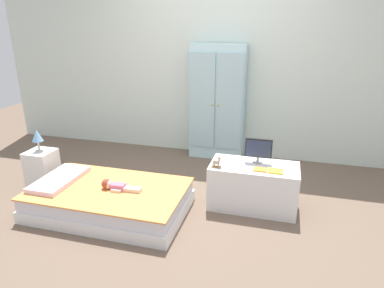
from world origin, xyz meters
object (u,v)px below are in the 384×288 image
(bed, at_px, (110,200))
(rocking_horse_toy, at_px, (217,162))
(nightstand, at_px, (43,169))
(wardrobe, at_px, (217,103))
(doll, at_px, (114,186))
(book_orange, at_px, (260,170))
(tv_monitor, at_px, (258,149))
(book_yellow, at_px, (276,171))
(table_lamp, at_px, (37,136))
(tv_stand, at_px, (253,186))

(bed, xyz_separation_m, rocking_horse_toy, (0.99, 0.32, 0.37))
(nightstand, distance_m, wardrobe, 2.26)
(doll, xyz_separation_m, book_orange, (1.33, 0.38, 0.16))
(tv_monitor, xyz_separation_m, book_orange, (0.04, -0.17, -0.14))
(wardrobe, xyz_separation_m, book_yellow, (0.82, -1.33, -0.30))
(bed, distance_m, rocking_horse_toy, 1.10)
(tv_monitor, xyz_separation_m, book_yellow, (0.18, -0.17, -0.13))
(table_lamp, height_order, tv_monitor, tv_monitor)
(bed, relative_size, tv_stand, 1.74)
(table_lamp, relative_size, wardrobe, 0.16)
(table_lamp, distance_m, tv_stand, 2.34)
(tv_stand, relative_size, rocking_horse_toy, 7.41)
(tv_stand, bearing_deg, book_orange, -57.06)
(tv_monitor, bearing_deg, wardrobe, 119.02)
(book_yellow, bearing_deg, rocking_horse_toy, -175.43)
(doll, bearing_deg, tv_stand, 20.56)
(bed, height_order, book_yellow, book_yellow)
(table_lamp, distance_m, book_orange, 2.38)
(doll, height_order, tv_monitor, tv_monitor)
(book_orange, bearing_deg, doll, -164.19)
(nightstand, distance_m, table_lamp, 0.38)
(tv_stand, bearing_deg, rocking_horse_toy, -157.39)
(bed, bearing_deg, book_orange, 14.66)
(book_orange, bearing_deg, tv_stand, 122.94)
(table_lamp, relative_size, tv_stand, 0.29)
(rocking_horse_toy, bearing_deg, doll, -160.21)
(tv_monitor, distance_m, book_orange, 0.22)
(wardrobe, xyz_separation_m, tv_stand, (0.62, -1.24, -0.53))
(bed, xyz_separation_m, wardrobe, (0.71, 1.70, 0.63))
(wardrobe, distance_m, rocking_horse_toy, 1.43)
(rocking_horse_toy, bearing_deg, bed, -162.03)
(book_yellow, bearing_deg, wardrobe, 121.69)
(table_lamp, bearing_deg, tv_stand, 4.15)
(nightstand, relative_size, book_orange, 3.35)
(tv_monitor, relative_size, book_yellow, 1.87)
(tv_monitor, bearing_deg, tv_stand, -106.80)
(rocking_horse_toy, height_order, book_yellow, rocking_horse_toy)
(doll, bearing_deg, rocking_horse_toy, 19.79)
(nightstand, distance_m, rocking_horse_toy, 1.99)
(doll, xyz_separation_m, table_lamp, (-1.04, 0.31, 0.30))
(wardrobe, relative_size, book_orange, 11.91)
(nightstand, xyz_separation_m, book_yellow, (2.51, 0.07, 0.24))
(table_lamp, distance_m, tv_monitor, 2.34)
(nightstand, xyz_separation_m, table_lamp, (0.00, 0.00, 0.38))
(table_lamp, distance_m, rocking_horse_toy, 1.97)
(doll, relative_size, wardrobe, 0.26)
(book_yellow, bearing_deg, table_lamp, -178.42)
(doll, xyz_separation_m, tv_stand, (1.26, 0.47, -0.07))
(table_lamp, relative_size, rocking_horse_toy, 2.14)
(wardrobe, height_order, tv_monitor, wardrobe)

